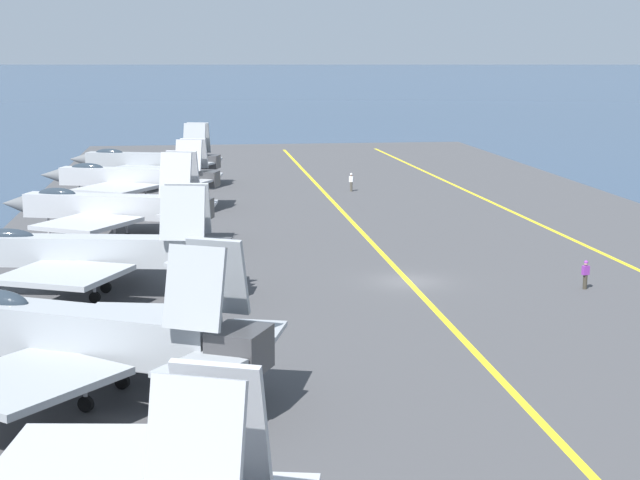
% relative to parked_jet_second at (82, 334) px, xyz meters
% --- Properties ---
extents(ground_plane, '(2000.00, 2000.00, 0.00)m').
position_rel_parked_jet_second_xyz_m(ground_plane, '(17.53, -16.72, -2.97)').
color(ground_plane, '#2D425B').
extents(carrier_deck, '(174.23, 53.68, 0.40)m').
position_rel_parked_jet_second_xyz_m(carrier_deck, '(17.53, -16.72, -2.77)').
color(carrier_deck, '#424244').
rests_on(carrier_deck, ground).
extents(deck_stripe_centerline, '(156.81, 0.36, 0.01)m').
position_rel_parked_jet_second_xyz_m(deck_stripe_centerline, '(17.53, -16.72, -2.56)').
color(deck_stripe_centerline, yellow).
rests_on(deck_stripe_centerline, carrier_deck).
extents(parked_jet_second, '(13.96, 15.65, 6.52)m').
position_rel_parked_jet_second_xyz_m(parked_jet_second, '(0.00, 0.00, 0.00)').
color(parked_jet_second, '#93999E').
rests_on(parked_jet_second, carrier_deck).
extents(parked_jet_third, '(13.08, 16.89, 6.29)m').
position_rel_parked_jet_second_xyz_m(parked_jet_third, '(16.05, 1.59, 0.03)').
color(parked_jet_third, '#9EA3A8').
rests_on(parked_jet_third, carrier_deck).
extents(parked_jet_fourth, '(14.13, 15.48, 6.58)m').
position_rel_parked_jet_second_xyz_m(parked_jet_fourth, '(31.31, 1.43, 0.06)').
color(parked_jet_fourth, '#A8AAAF').
rests_on(parked_jet_fourth, carrier_deck).
extents(parked_jet_fifth, '(13.54, 16.08, 5.98)m').
position_rel_parked_jet_second_xyz_m(parked_jet_fifth, '(47.68, 0.82, 0.02)').
color(parked_jet_fifth, '#A8AAAF').
rests_on(parked_jet_fifth, carrier_deck).
extents(parked_jet_sixth, '(13.36, 15.71, 6.30)m').
position_rel_parked_jet_second_xyz_m(parked_jet_sixth, '(62.03, 0.17, -0.12)').
color(parked_jet_sixth, '#93999E').
rests_on(parked_jet_sixth, carrier_deck).
extents(crew_purple_vest, '(0.35, 0.44, 1.66)m').
position_rel_parked_jet_second_xyz_m(crew_purple_vest, '(14.40, -26.25, -1.65)').
color(crew_purple_vest, '#383328').
rests_on(crew_purple_vest, carrier_deck).
extents(crew_white_vest, '(0.41, 0.46, 1.77)m').
position_rel_parked_jet_second_xyz_m(crew_white_vest, '(54.93, -19.39, -1.59)').
color(crew_white_vest, '#4C473D').
rests_on(crew_white_vest, carrier_deck).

